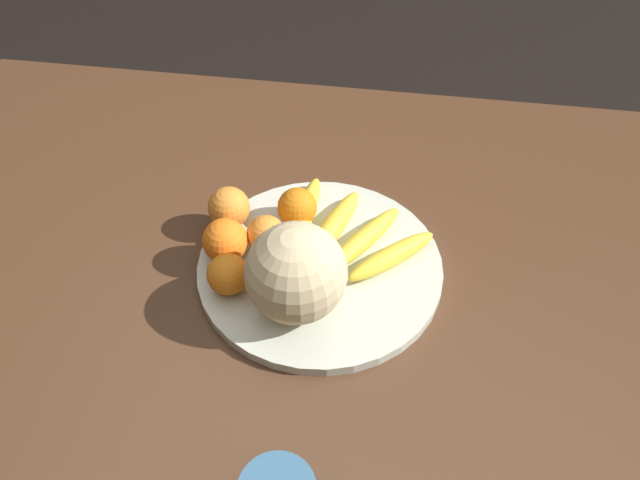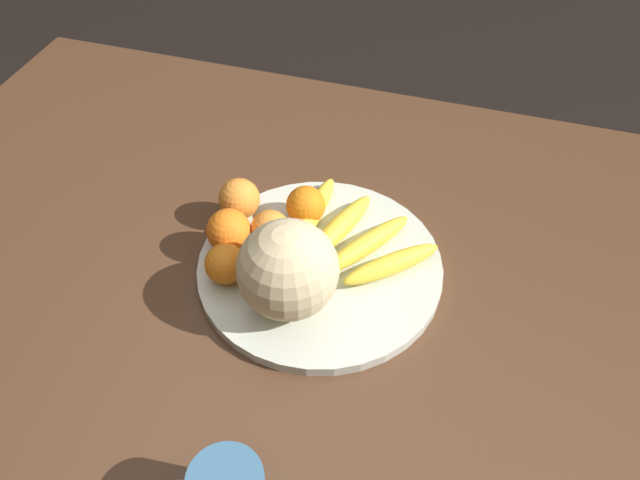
{
  "view_description": "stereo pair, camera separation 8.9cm",
  "coord_description": "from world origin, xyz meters",
  "px_view_note": "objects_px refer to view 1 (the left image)",
  "views": [
    {
      "loc": [
        0.02,
        -0.58,
        1.48
      ],
      "look_at": [
        -0.07,
        0.02,
        0.83
      ],
      "focal_mm": 35.0,
      "sensor_mm": 36.0,
      "label": 1
    },
    {
      "loc": [
        0.1,
        -0.56,
        1.48
      ],
      "look_at": [
        -0.07,
        0.02,
        0.83
      ],
      "focal_mm": 35.0,
      "sensor_mm": 36.0,
      "label": 2
    }
  ],
  "objects_px": {
    "orange_front_left": "(229,207)",
    "orange_front_right": "(297,207)",
    "banana_bunch": "(346,234)",
    "orange_back_left": "(228,274)",
    "melon": "(296,273)",
    "orange_mid_center": "(225,241)",
    "kitchen_table": "(363,322)",
    "orange_back_right": "(266,235)",
    "fruit_bowl": "(320,266)"
  },
  "relations": [
    {
      "from": "fruit_bowl",
      "to": "orange_mid_center",
      "type": "height_order",
      "value": "orange_mid_center"
    },
    {
      "from": "kitchen_table",
      "to": "orange_back_left",
      "type": "relative_size",
      "value": 28.33
    },
    {
      "from": "orange_front_left",
      "to": "banana_bunch",
      "type": "bearing_deg",
      "value": -4.37
    },
    {
      "from": "orange_front_right",
      "to": "orange_mid_center",
      "type": "distance_m",
      "value": 0.13
    },
    {
      "from": "banana_bunch",
      "to": "orange_back_left",
      "type": "xyz_separation_m",
      "value": [
        -0.15,
        -0.11,
        0.01
      ]
    },
    {
      "from": "orange_mid_center",
      "to": "orange_front_right",
      "type": "bearing_deg",
      "value": 43.64
    },
    {
      "from": "kitchen_table",
      "to": "banana_bunch",
      "type": "distance_m",
      "value": 0.14
    },
    {
      "from": "fruit_bowl",
      "to": "banana_bunch",
      "type": "height_order",
      "value": "banana_bunch"
    },
    {
      "from": "fruit_bowl",
      "to": "orange_front_left",
      "type": "xyz_separation_m",
      "value": [
        -0.15,
        0.06,
        0.04
      ]
    },
    {
      "from": "melon",
      "to": "orange_front_left",
      "type": "distance_m",
      "value": 0.2
    },
    {
      "from": "orange_front_left",
      "to": "orange_mid_center",
      "type": "distance_m",
      "value": 0.07
    },
    {
      "from": "kitchen_table",
      "to": "orange_front_right",
      "type": "relative_size",
      "value": 27.36
    },
    {
      "from": "orange_front_left",
      "to": "melon",
      "type": "bearing_deg",
      "value": -47.88
    },
    {
      "from": "kitchen_table",
      "to": "orange_back_left",
      "type": "height_order",
      "value": "orange_back_left"
    },
    {
      "from": "banana_bunch",
      "to": "orange_front_right",
      "type": "relative_size",
      "value": 3.76
    },
    {
      "from": "melon",
      "to": "orange_back_left",
      "type": "relative_size",
      "value": 2.32
    },
    {
      "from": "kitchen_table",
      "to": "orange_back_right",
      "type": "xyz_separation_m",
      "value": [
        -0.15,
        0.04,
        0.13
      ]
    },
    {
      "from": "fruit_bowl",
      "to": "orange_mid_center",
      "type": "xyz_separation_m",
      "value": [
        -0.14,
        -0.01,
        0.04
      ]
    },
    {
      "from": "kitchen_table",
      "to": "banana_bunch",
      "type": "height_order",
      "value": "banana_bunch"
    },
    {
      "from": "banana_bunch",
      "to": "orange_front_left",
      "type": "bearing_deg",
      "value": 111.53
    },
    {
      "from": "orange_mid_center",
      "to": "orange_back_right",
      "type": "bearing_deg",
      "value": 23.23
    },
    {
      "from": "melon",
      "to": "orange_back_right",
      "type": "bearing_deg",
      "value": 122.47
    },
    {
      "from": "melon",
      "to": "banana_bunch",
      "type": "xyz_separation_m",
      "value": [
        0.05,
        0.13,
        -0.05
      ]
    },
    {
      "from": "orange_front_right",
      "to": "orange_back_left",
      "type": "distance_m",
      "value": 0.16
    },
    {
      "from": "kitchen_table",
      "to": "orange_mid_center",
      "type": "height_order",
      "value": "orange_mid_center"
    },
    {
      "from": "orange_front_left",
      "to": "orange_front_right",
      "type": "relative_size",
      "value": 1.06
    },
    {
      "from": "orange_front_right",
      "to": "orange_front_left",
      "type": "bearing_deg",
      "value": -170.39
    },
    {
      "from": "orange_front_left",
      "to": "orange_back_right",
      "type": "bearing_deg",
      "value": -33.97
    },
    {
      "from": "fruit_bowl",
      "to": "melon",
      "type": "xyz_separation_m",
      "value": [
        -0.02,
        -0.08,
        0.08
      ]
    },
    {
      "from": "melon",
      "to": "orange_back_left",
      "type": "height_order",
      "value": "melon"
    },
    {
      "from": "orange_mid_center",
      "to": "orange_back_left",
      "type": "xyz_separation_m",
      "value": [
        0.02,
        -0.06,
        -0.0
      ]
    },
    {
      "from": "fruit_bowl",
      "to": "melon",
      "type": "distance_m",
      "value": 0.11
    },
    {
      "from": "kitchen_table",
      "to": "orange_back_right",
      "type": "relative_size",
      "value": 28.46
    },
    {
      "from": "orange_front_left",
      "to": "orange_back_right",
      "type": "height_order",
      "value": "orange_front_left"
    },
    {
      "from": "orange_front_left",
      "to": "orange_front_right",
      "type": "height_order",
      "value": "orange_front_left"
    },
    {
      "from": "fruit_bowl",
      "to": "orange_back_left",
      "type": "xyz_separation_m",
      "value": [
        -0.12,
        -0.07,
        0.04
      ]
    },
    {
      "from": "orange_mid_center",
      "to": "orange_back_left",
      "type": "distance_m",
      "value": 0.06
    },
    {
      "from": "orange_mid_center",
      "to": "melon",
      "type": "bearing_deg",
      "value": -32.13
    },
    {
      "from": "banana_bunch",
      "to": "orange_front_left",
      "type": "distance_m",
      "value": 0.19
    },
    {
      "from": "melon",
      "to": "banana_bunch",
      "type": "distance_m",
      "value": 0.15
    },
    {
      "from": "kitchen_table",
      "to": "orange_back_left",
      "type": "xyz_separation_m",
      "value": [
        -0.19,
        -0.04,
        0.13
      ]
    },
    {
      "from": "banana_bunch",
      "to": "orange_front_right",
      "type": "height_order",
      "value": "orange_front_right"
    },
    {
      "from": "orange_back_left",
      "to": "banana_bunch",
      "type": "bearing_deg",
      "value": 36.78
    },
    {
      "from": "orange_back_right",
      "to": "orange_front_right",
      "type": "bearing_deg",
      "value": 60.74
    },
    {
      "from": "fruit_bowl",
      "to": "banana_bunch",
      "type": "distance_m",
      "value": 0.06
    },
    {
      "from": "fruit_bowl",
      "to": "melon",
      "type": "height_order",
      "value": "melon"
    },
    {
      "from": "banana_bunch",
      "to": "orange_mid_center",
      "type": "xyz_separation_m",
      "value": [
        -0.17,
        -0.06,
        0.02
      ]
    },
    {
      "from": "kitchen_table",
      "to": "orange_mid_center",
      "type": "relative_size",
      "value": 25.18
    },
    {
      "from": "orange_mid_center",
      "to": "banana_bunch",
      "type": "bearing_deg",
      "value": 17.95
    },
    {
      "from": "orange_front_right",
      "to": "banana_bunch",
      "type": "bearing_deg",
      "value": -21.39
    }
  ]
}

